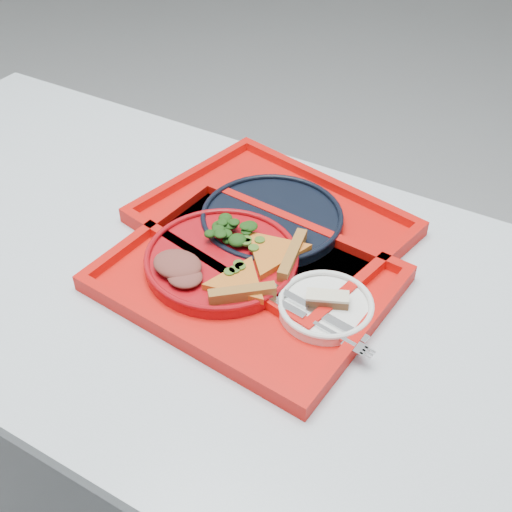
{
  "coord_description": "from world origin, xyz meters",
  "views": [
    {
      "loc": [
        0.56,
        -0.66,
        1.49
      ],
      "look_at": [
        0.14,
        0.05,
        0.78
      ],
      "focal_mm": 45.0,
      "sensor_mm": 36.0,
      "label": 1
    }
  ],
  "objects_px": {
    "tray_far": "(272,226)",
    "dessert_bar": "(327,299)",
    "tray_main": "(246,282)",
    "dinner_plate": "(222,261)",
    "navy_plate": "(272,220)"
  },
  "relations": [
    {
      "from": "tray_far",
      "to": "dessert_bar",
      "type": "bearing_deg",
      "value": -27.75
    },
    {
      "from": "dinner_plate",
      "to": "dessert_bar",
      "type": "bearing_deg",
      "value": -1.75
    },
    {
      "from": "navy_plate",
      "to": "dessert_bar",
      "type": "xyz_separation_m",
      "value": [
        0.18,
        -0.15,
        0.02
      ]
    },
    {
      "from": "tray_far",
      "to": "dinner_plate",
      "type": "relative_size",
      "value": 1.73
    },
    {
      "from": "dinner_plate",
      "to": "navy_plate",
      "type": "bearing_deg",
      "value": 83.28
    },
    {
      "from": "tray_far",
      "to": "navy_plate",
      "type": "xyz_separation_m",
      "value": [
        0.0,
        0.0,
        0.01
      ]
    },
    {
      "from": "dessert_bar",
      "to": "tray_far",
      "type": "bearing_deg",
      "value": 116.55
    },
    {
      "from": "tray_main",
      "to": "dinner_plate",
      "type": "bearing_deg",
      "value": 174.69
    },
    {
      "from": "dinner_plate",
      "to": "dessert_bar",
      "type": "relative_size",
      "value": 3.63
    },
    {
      "from": "dinner_plate",
      "to": "navy_plate",
      "type": "distance_m",
      "value": 0.15
    },
    {
      "from": "tray_main",
      "to": "dessert_bar",
      "type": "distance_m",
      "value": 0.15
    },
    {
      "from": "tray_main",
      "to": "tray_far",
      "type": "relative_size",
      "value": 1.0
    },
    {
      "from": "tray_main",
      "to": "dessert_bar",
      "type": "bearing_deg",
      "value": 6.53
    },
    {
      "from": "tray_main",
      "to": "navy_plate",
      "type": "bearing_deg",
      "value": 108.82
    },
    {
      "from": "navy_plate",
      "to": "tray_main",
      "type": "bearing_deg",
      "value": -76.18
    }
  ]
}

